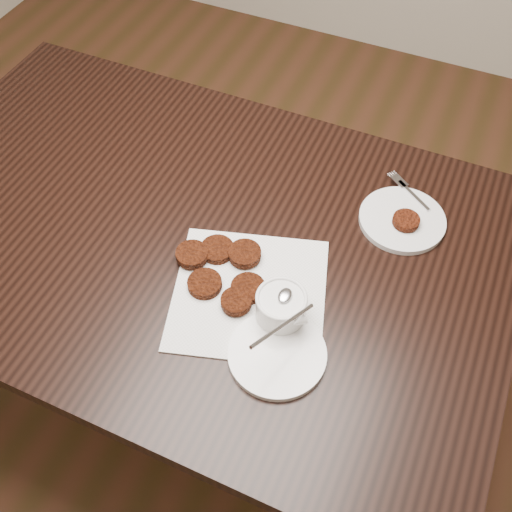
{
  "coord_description": "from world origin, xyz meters",
  "views": [
    {
      "loc": [
        0.41,
        -0.67,
        1.74
      ],
      "look_at": [
        0.12,
        -0.02,
        0.8
      ],
      "focal_mm": 41.8,
      "sensor_mm": 36.0,
      "label": 1
    }
  ],
  "objects_px": {
    "table": "(199,318)",
    "sauce_ramekin": "(282,297)",
    "napkin": "(249,294)",
    "plate_empty": "(277,354)",
    "plate_with_patty": "(403,218)"
  },
  "relations": [
    {
      "from": "napkin",
      "to": "plate_with_patty",
      "type": "relative_size",
      "value": 1.6
    },
    {
      "from": "napkin",
      "to": "plate_with_patty",
      "type": "xyz_separation_m",
      "value": [
        0.23,
        0.31,
        0.01
      ]
    },
    {
      "from": "sauce_ramekin",
      "to": "plate_empty",
      "type": "relative_size",
      "value": 0.73
    },
    {
      "from": "table",
      "to": "plate_empty",
      "type": "distance_m",
      "value": 0.53
    },
    {
      "from": "plate_empty",
      "to": "sauce_ramekin",
      "type": "bearing_deg",
      "value": 108.3
    },
    {
      "from": "napkin",
      "to": "plate_empty",
      "type": "relative_size",
      "value": 1.64
    },
    {
      "from": "table",
      "to": "sauce_ramekin",
      "type": "bearing_deg",
      "value": -24.58
    },
    {
      "from": "table",
      "to": "sauce_ramekin",
      "type": "height_order",
      "value": "sauce_ramekin"
    },
    {
      "from": "plate_with_patty",
      "to": "sauce_ramekin",
      "type": "bearing_deg",
      "value": -114.09
    },
    {
      "from": "plate_with_patty",
      "to": "table",
      "type": "bearing_deg",
      "value": -153.78
    },
    {
      "from": "napkin",
      "to": "table",
      "type": "bearing_deg",
      "value": 152.91
    },
    {
      "from": "table",
      "to": "napkin",
      "type": "distance_m",
      "value": 0.44
    },
    {
      "from": "sauce_ramekin",
      "to": "plate_empty",
      "type": "distance_m",
      "value": 0.11
    },
    {
      "from": "plate_with_patty",
      "to": "plate_empty",
      "type": "height_order",
      "value": "plate_with_patty"
    },
    {
      "from": "sauce_ramekin",
      "to": "plate_empty",
      "type": "height_order",
      "value": "sauce_ramekin"
    }
  ]
}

